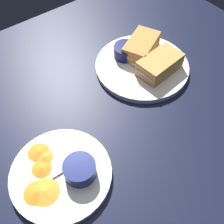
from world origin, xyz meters
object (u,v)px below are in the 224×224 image
Objects in this scene: ramekin_light_gravy at (80,169)px; ramekin_dark_sauce at (125,51)px; plate_sandwich_main at (142,66)px; sandwich_half_near at (160,64)px; spoon_by_dark_ramekin at (135,66)px; sandwich_half_far at (141,46)px; spoon_by_gravy_ramekin at (79,160)px; plate_chips_companion at (61,174)px.

ramekin_dark_sauce is at bearing -143.81° from ramekin_light_gravy.
plate_sandwich_main is at bearing 104.46° from ramekin_dark_sauce.
sandwich_half_near is 7.38cm from spoon_by_dark_ramekin.
ramekin_dark_sauce reaches higher than plate_sandwich_main.
plate_sandwich_main is 2.05× the size of sandwich_half_near.
ramekin_light_gravy is at bearing 19.41° from sandwich_half_near.
ramekin_light_gravy reaches higher than ramekin_dark_sauce.
sandwich_half_near is 1.39× the size of spoon_by_dark_ramekin.
spoon_by_dark_ramekin is (5.55, 3.78, -2.04)cm from sandwich_half_far.
sandwich_half_near is 0.92× the size of sandwich_half_far.
sandwich_half_far reaches higher than spoon_by_dark_ramekin.
sandwich_half_near is (-2.15, 4.95, 3.20)cm from plate_sandwich_main.
sandwich_half_far is at bearing 158.93° from ramekin_dark_sauce.
spoon_by_gravy_ramekin is at bearing -117.82° from ramekin_light_gravy.
sandwich_half_near is 9.34cm from sandwich_half_far.
ramekin_dark_sauce is at bearing -145.85° from spoon_by_gravy_ramekin.
ramekin_dark_sauce is 0.31× the size of plate_chips_companion.
plate_sandwich_main is 36.32cm from spoon_by_gravy_ramekin.
plate_sandwich_main is at bearing 166.66° from spoon_by_dark_ramekin.
ramekin_light_gravy is (37.65, 22.17, -0.35)cm from sandwich_half_far.
ramekin_dark_sauce is 37.98cm from spoon_by_gravy_ramekin.
spoon_by_dark_ramekin is 1.37× the size of ramekin_light_gravy.
plate_chips_companion is 5.07cm from spoon_by_gravy_ramekin.
sandwich_half_far reaches higher than ramekin_light_gravy.
plate_sandwich_main is 38.89cm from ramekin_light_gravy.
ramekin_dark_sauce reaches higher than spoon_by_dark_ramekin.
ramekin_light_gravy is at bearing 27.39° from plate_sandwich_main.
plate_sandwich_main is 6.96cm from ramekin_dark_sauce.
spoon_by_gravy_ramekin is (-1.44, -2.72, -1.69)cm from ramekin_light_gravy.
ramekin_light_gravy is (-3.49, 2.91, 2.85)cm from plate_chips_companion.
sandwich_half_near is 1.40× the size of spoon_by_gravy_ramekin.
sandwich_half_near is at bearing 83.46° from sandwich_half_far.
plate_chips_companion is at bearing 30.17° from ramekin_dark_sauce.
spoon_by_dark_ramekin is 0.43× the size of plate_chips_companion.
plate_chips_companion is at bearing 21.49° from plate_sandwich_main.
spoon_by_dark_ramekin is 37.04cm from ramekin_light_gravy.
sandwich_half_far is 41.16cm from spoon_by_gravy_ramekin.
ramekin_dark_sauce is at bearing -149.83° from plate_chips_companion.
sandwich_half_near and sandwich_half_far have the same top height.
ramekin_dark_sauce is 1.00× the size of ramekin_light_gravy.
plate_sandwich_main is 1.89× the size of sandwich_half_far.
plate_chips_companion is at bearing -2.16° from spoon_by_gravy_ramekin.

